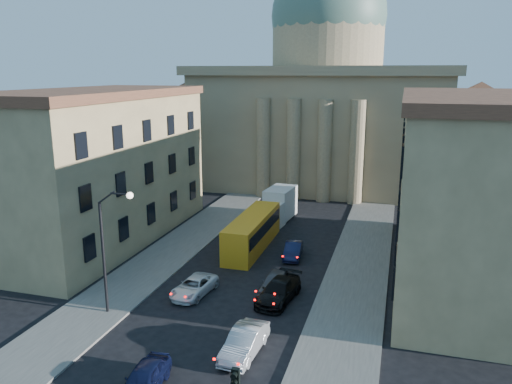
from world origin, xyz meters
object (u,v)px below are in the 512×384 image
Objects in this scene: street_lamp at (109,242)px; car_right_near at (244,342)px; car_left_near at (144,378)px; box_truck at (278,206)px; city_bus at (253,231)px.

street_lamp is 1.88× the size of car_right_near.
car_left_near is 0.89× the size of car_right_near.
street_lamp is at bearing 128.29° from car_left_near.
car_right_near is (3.98, 4.80, 0.06)m from car_left_near.
car_right_near is 27.16m from box_truck.
box_truck is at bearing 88.14° from car_left_near.
car_left_near is 0.37× the size of city_bus.
car_left_near is 6.23m from car_right_near.
car_left_near is 0.62× the size of box_truck.
city_bus is at bearing 71.07° from street_lamp.
car_left_near is 31.56m from box_truck.
car_left_near is 22.53m from city_bus.
city_bus is (-4.83, 17.70, 0.92)m from car_right_near.
car_right_near is 0.42× the size of city_bus.
box_truck is at bearing 77.39° from street_lamp.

